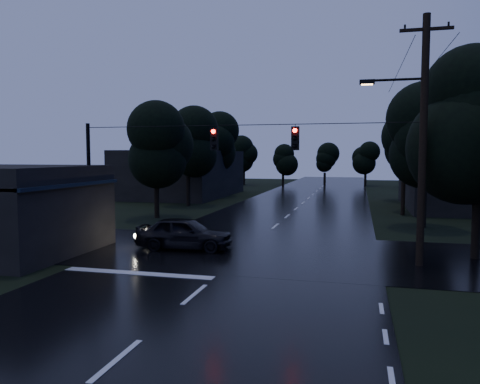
% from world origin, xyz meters
% --- Properties ---
extents(ground, '(160.00, 160.00, 0.00)m').
position_xyz_m(ground, '(0.00, 0.00, 0.00)').
color(ground, black).
rests_on(ground, ground).
extents(main_road, '(12.00, 120.00, 0.02)m').
position_xyz_m(main_road, '(0.00, 30.00, 0.00)').
color(main_road, black).
rests_on(main_road, ground).
extents(cross_street, '(60.00, 9.00, 0.02)m').
position_xyz_m(cross_street, '(0.00, 12.00, 0.00)').
color(cross_street, black).
rests_on(cross_street, ground).
extents(building_far_right, '(10.00, 14.00, 4.40)m').
position_xyz_m(building_far_right, '(14.00, 34.00, 2.20)').
color(building_far_right, black).
rests_on(building_far_right, ground).
extents(building_far_left, '(10.00, 16.00, 5.00)m').
position_xyz_m(building_far_left, '(-14.00, 40.00, 2.50)').
color(building_far_left, black).
rests_on(building_far_left, ground).
extents(utility_pole_main, '(3.50, 0.30, 10.00)m').
position_xyz_m(utility_pole_main, '(7.41, 11.00, 5.26)').
color(utility_pole_main, black).
rests_on(utility_pole_main, ground).
extents(utility_pole_far, '(2.00, 0.30, 7.50)m').
position_xyz_m(utility_pole_far, '(8.30, 28.00, 3.88)').
color(utility_pole_far, black).
rests_on(utility_pole_far, ground).
extents(anchor_pole_left, '(0.18, 0.18, 6.00)m').
position_xyz_m(anchor_pole_left, '(-7.50, 11.00, 3.00)').
color(anchor_pole_left, black).
rests_on(anchor_pole_left, ground).
extents(span_signals, '(15.00, 0.37, 1.12)m').
position_xyz_m(span_signals, '(0.56, 10.99, 5.24)').
color(span_signals, black).
rests_on(span_signals, ground).
extents(tree_corner_near, '(4.48, 4.48, 9.44)m').
position_xyz_m(tree_corner_near, '(10.00, 13.00, 5.99)').
color(tree_corner_near, black).
rests_on(tree_corner_near, ground).
extents(tree_left_a, '(3.92, 3.92, 8.26)m').
position_xyz_m(tree_left_a, '(-9.00, 22.00, 5.24)').
color(tree_left_a, black).
rests_on(tree_left_a, ground).
extents(tree_left_b, '(4.20, 4.20, 8.85)m').
position_xyz_m(tree_left_b, '(-9.60, 30.00, 5.62)').
color(tree_left_b, black).
rests_on(tree_left_b, ground).
extents(tree_left_c, '(4.48, 4.48, 9.44)m').
position_xyz_m(tree_left_c, '(-10.20, 40.00, 5.99)').
color(tree_left_c, black).
rests_on(tree_left_c, ground).
extents(tree_right_a, '(4.20, 4.20, 8.85)m').
position_xyz_m(tree_right_a, '(9.00, 22.00, 5.62)').
color(tree_right_a, black).
rests_on(tree_right_a, ground).
extents(tree_right_b, '(4.48, 4.48, 9.44)m').
position_xyz_m(tree_right_b, '(9.60, 30.00, 5.99)').
color(tree_right_b, black).
rests_on(tree_right_b, ground).
extents(tree_right_c, '(4.76, 4.76, 10.03)m').
position_xyz_m(tree_right_c, '(10.20, 40.00, 6.37)').
color(tree_right_c, black).
rests_on(tree_right_c, ground).
extents(car, '(4.70, 2.18, 1.56)m').
position_xyz_m(car, '(-2.96, 11.81, 0.78)').
color(car, black).
rests_on(car, ground).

